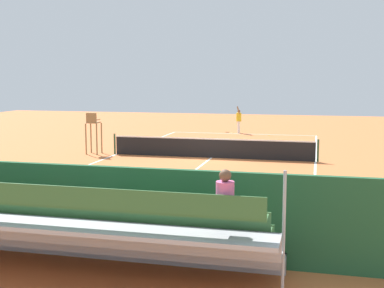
{
  "coord_description": "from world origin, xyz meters",
  "views": [
    {
      "loc": [
        -5.01,
        24.32,
        3.96
      ],
      "look_at": [
        0.0,
        4.0,
        1.2
      ],
      "focal_mm": 47.64,
      "sensor_mm": 36.0,
      "label": 1
    }
  ],
  "objects_px": {
    "umpire_chair": "(93,129)",
    "bleacher_stand": "(54,228)",
    "equipment_bag": "(133,239)",
    "tennis_racket": "(231,132)",
    "tennis_player": "(239,119)",
    "tennis_net": "(211,148)",
    "tennis_ball_near": "(269,135)",
    "courtside_bench": "(201,226)"
  },
  "relations": [
    {
      "from": "umpire_chair",
      "to": "bleacher_stand",
      "type": "bearing_deg",
      "value": 112.01
    },
    {
      "from": "equipment_bag",
      "to": "tennis_racket",
      "type": "relative_size",
      "value": 1.59
    },
    {
      "from": "tennis_player",
      "to": "tennis_racket",
      "type": "xyz_separation_m",
      "value": [
        0.59,
        -0.2,
        -1.0
      ]
    },
    {
      "from": "umpire_chair",
      "to": "equipment_bag",
      "type": "relative_size",
      "value": 2.38
    },
    {
      "from": "bleacher_stand",
      "to": "tennis_racket",
      "type": "bearing_deg",
      "value": -88.1
    },
    {
      "from": "tennis_net",
      "to": "tennis_racket",
      "type": "distance_m",
      "value": 11.66
    },
    {
      "from": "tennis_ball_near",
      "to": "bleacher_stand",
      "type": "bearing_deg",
      "value": 85.64
    },
    {
      "from": "tennis_racket",
      "to": "tennis_ball_near",
      "type": "height_order",
      "value": "tennis_ball_near"
    },
    {
      "from": "umpire_chair",
      "to": "equipment_bag",
      "type": "height_order",
      "value": "umpire_chair"
    },
    {
      "from": "bleacher_stand",
      "to": "umpire_chair",
      "type": "relative_size",
      "value": 4.23
    },
    {
      "from": "courtside_bench",
      "to": "tennis_ball_near",
      "type": "height_order",
      "value": "courtside_bench"
    },
    {
      "from": "umpire_chair",
      "to": "courtside_bench",
      "type": "height_order",
      "value": "umpire_chair"
    },
    {
      "from": "tennis_racket",
      "to": "tennis_player",
      "type": "bearing_deg",
      "value": 161.29
    },
    {
      "from": "tennis_net",
      "to": "umpire_chair",
      "type": "relative_size",
      "value": 4.81
    },
    {
      "from": "courtside_bench",
      "to": "tennis_racket",
      "type": "bearing_deg",
      "value": -82.04
    },
    {
      "from": "tennis_net",
      "to": "equipment_bag",
      "type": "height_order",
      "value": "tennis_net"
    },
    {
      "from": "tennis_net",
      "to": "bleacher_stand",
      "type": "distance_m",
      "value": 15.34
    },
    {
      "from": "tennis_net",
      "to": "equipment_bag",
      "type": "distance_m",
      "value": 13.43
    },
    {
      "from": "tennis_ball_near",
      "to": "equipment_bag",
      "type": "bearing_deg",
      "value": 87.58
    },
    {
      "from": "bleacher_stand",
      "to": "equipment_bag",
      "type": "xyz_separation_m",
      "value": [
        -0.95,
        -1.93,
        -0.76
      ]
    },
    {
      "from": "tennis_net",
      "to": "umpire_chair",
      "type": "bearing_deg",
      "value": 1.67
    },
    {
      "from": "tennis_racket",
      "to": "tennis_ball_near",
      "type": "relative_size",
      "value": 8.58
    },
    {
      "from": "tennis_net",
      "to": "tennis_ball_near",
      "type": "distance_m",
      "value": 10.51
    },
    {
      "from": "tennis_player",
      "to": "courtside_bench",
      "type": "bearing_deg",
      "value": 96.67
    },
    {
      "from": "bleacher_stand",
      "to": "tennis_racket",
      "type": "relative_size",
      "value": 16.0
    },
    {
      "from": "tennis_player",
      "to": "tennis_racket",
      "type": "distance_m",
      "value": 1.18
    },
    {
      "from": "umpire_chair",
      "to": "equipment_bag",
      "type": "xyz_separation_m",
      "value": [
        -7.08,
        13.22,
        -1.13
      ]
    },
    {
      "from": "tennis_net",
      "to": "bleacher_stand",
      "type": "bearing_deg",
      "value": 89.72
    },
    {
      "from": "tennis_net",
      "to": "umpire_chair",
      "type": "distance_m",
      "value": 6.26
    },
    {
      "from": "equipment_bag",
      "to": "tennis_ball_near",
      "type": "height_order",
      "value": "equipment_bag"
    },
    {
      "from": "bleacher_stand",
      "to": "tennis_player",
      "type": "height_order",
      "value": "bleacher_stand"
    },
    {
      "from": "umpire_chair",
      "to": "tennis_ball_near",
      "type": "distance_m",
      "value": 13.32
    },
    {
      "from": "bleacher_stand",
      "to": "tennis_ball_near",
      "type": "relative_size",
      "value": 137.27
    },
    {
      "from": "umpire_chair",
      "to": "tennis_ball_near",
      "type": "xyz_separation_m",
      "value": [
        -8.08,
        -10.51,
        -1.28
      ]
    },
    {
      "from": "tennis_net",
      "to": "bleacher_stand",
      "type": "xyz_separation_m",
      "value": [
        0.08,
        15.33,
        0.44
      ]
    },
    {
      "from": "umpire_chair",
      "to": "tennis_player",
      "type": "relative_size",
      "value": 1.11
    },
    {
      "from": "equipment_bag",
      "to": "tennis_racket",
      "type": "bearing_deg",
      "value": -85.78
    },
    {
      "from": "bleacher_stand",
      "to": "tennis_ball_near",
      "type": "bearing_deg",
      "value": -94.36
    },
    {
      "from": "umpire_chair",
      "to": "equipment_bag",
      "type": "distance_m",
      "value": 15.04
    },
    {
      "from": "umpire_chair",
      "to": "courtside_bench",
      "type": "xyz_separation_m",
      "value": [
        -8.71,
        13.09,
        -0.76
      ]
    },
    {
      "from": "equipment_bag",
      "to": "courtside_bench",
      "type": "bearing_deg",
      "value": -175.5
    },
    {
      "from": "equipment_bag",
      "to": "tennis_ball_near",
      "type": "xyz_separation_m",
      "value": [
        -1.0,
        -23.73,
        -0.15
      ]
    }
  ]
}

